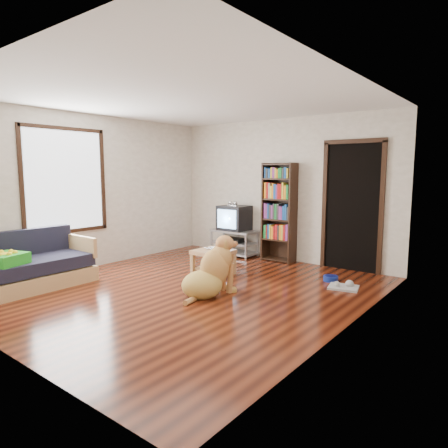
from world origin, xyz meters
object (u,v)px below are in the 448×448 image
Objects in this scene: sofa at (26,270)px; dog_bowl at (331,278)px; crt_tv at (235,218)px; green_cushion at (6,259)px; laptop at (212,249)px; tv_stand at (234,241)px; dog at (211,273)px; grey_rag at (343,287)px; bookshelf at (279,207)px; coffee_table at (213,257)px.

dog_bowl is at bearing 42.78° from sofa.
green_cushion is at bearing -102.09° from crt_tv.
laptop is 0.37× the size of tv_stand.
dog is at bearing 31.57° from sofa.
grey_rag is 0.22× the size of bookshelf.
coffee_table is 1.05m from dog.
grey_rag is at bearing 24.75° from green_cushion.
dog is (0.65, -0.80, -0.11)m from laptop.
bookshelf is at bearing 62.68° from sofa.
dog is at bearing -81.96° from bookshelf.
dog_bowl is at bearing -15.72° from crt_tv.
green_cushion is 1.31× the size of laptop.
bookshelf reaches higher than dog_bowl.
bookshelf is at bearing 4.32° from crt_tv.
dog_bowl is (1.65, 0.83, -0.37)m from laptop.
crt_tv is at bearing 75.07° from sofa.
bookshelf is (0.95, 0.09, 0.73)m from tv_stand.
tv_stand is at bearing 119.69° from dog.
sofa is 1.79× the size of dog.
dog reaches higher than grey_rag.
crt_tv is at bearing 164.28° from dog_bowl.
crt_tv reaches higher than sofa.
crt_tv is 2.64m from dog.
laptop is 0.19× the size of bookshelf.
dog_bowl is 1.84m from coffee_table.
tv_stand reaches higher than dog_bowl.
tv_stand is (-0.63, 1.45, -0.14)m from laptop.
dog is (1.28, -2.25, 0.03)m from tv_stand.
dog is (0.33, -2.34, -0.70)m from bookshelf.
coffee_table is (1.61, 2.21, 0.02)m from sofa.
bookshelf reaches higher than sofa.
coffee_table reaches higher than grey_rag.
laptop is 1.63m from crt_tv.
dog_bowl reaches higher than grey_rag.
tv_stand is at bearing -174.37° from bookshelf.
tv_stand is at bearing 121.99° from laptop.
sofa is at bearing 94.27° from green_cushion.
green_cushion is at bearing -133.25° from dog_bowl.
dog_bowl is at bearing -28.22° from bookshelf.
grey_rag is 0.73× the size of coffee_table.
laptop is 0.34× the size of dog.
grey_rag is 0.22× the size of sofa.
grey_rag is at bearing 37.85° from sofa.
tv_stand is 0.90× the size of dog.
sofa is at bearing -148.43° from dog.
laptop is at bearing -66.33° from tv_stand.
crt_tv is (0.00, 0.02, 0.47)m from tv_stand.
laptop is at bearing 42.17° from green_cushion.
sofa is at bearing -105.02° from tv_stand.
tv_stand reaches higher than grey_rag.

